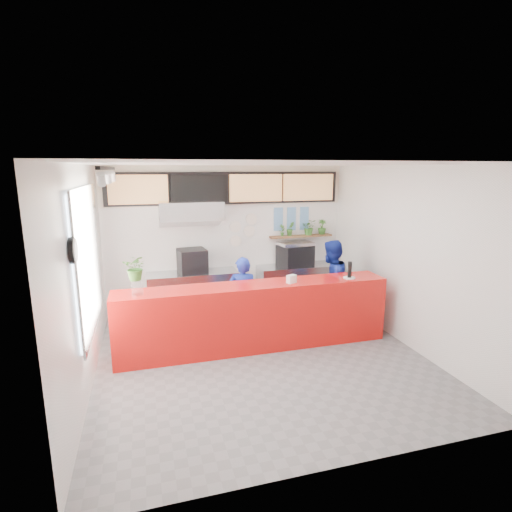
{
  "coord_description": "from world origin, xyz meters",
  "views": [
    {
      "loc": [
        -1.68,
        -5.6,
        2.93
      ],
      "look_at": [
        0.1,
        0.7,
        1.5
      ],
      "focal_mm": 28.0,
      "sensor_mm": 36.0,
      "label": 1
    }
  ],
  "objects_px": {
    "service_counter": "(255,316)",
    "panini_oven": "(192,261)",
    "staff_right": "(330,283)",
    "pepper_mill": "(350,270)",
    "espresso_machine": "(295,255)",
    "staff_center": "(243,298)"
  },
  "relations": [
    {
      "from": "service_counter",
      "to": "espresso_machine",
      "type": "height_order",
      "value": "espresso_machine"
    },
    {
      "from": "service_counter",
      "to": "panini_oven",
      "type": "xyz_separation_m",
      "value": [
        -0.8,
        1.8,
        0.59
      ]
    },
    {
      "from": "panini_oven",
      "to": "espresso_machine",
      "type": "relative_size",
      "value": 0.77
    },
    {
      "from": "staff_right",
      "to": "pepper_mill",
      "type": "height_order",
      "value": "staff_right"
    },
    {
      "from": "service_counter",
      "to": "staff_center",
      "type": "bearing_deg",
      "value": 101.65
    },
    {
      "from": "staff_center",
      "to": "staff_right",
      "type": "bearing_deg",
      "value": -158.42
    },
    {
      "from": "staff_right",
      "to": "pepper_mill",
      "type": "distance_m",
      "value": 0.83
    },
    {
      "from": "service_counter",
      "to": "panini_oven",
      "type": "relative_size",
      "value": 8.53
    },
    {
      "from": "service_counter",
      "to": "pepper_mill",
      "type": "relative_size",
      "value": 16.4
    },
    {
      "from": "espresso_machine",
      "to": "pepper_mill",
      "type": "xyz_separation_m",
      "value": [
        0.26,
        -1.89,
        0.13
      ]
    },
    {
      "from": "staff_right",
      "to": "pepper_mill",
      "type": "bearing_deg",
      "value": 56.39
    },
    {
      "from": "service_counter",
      "to": "pepper_mill",
      "type": "bearing_deg",
      "value": -3.06
    },
    {
      "from": "service_counter",
      "to": "staff_center",
      "type": "height_order",
      "value": "staff_center"
    },
    {
      "from": "service_counter",
      "to": "pepper_mill",
      "type": "height_order",
      "value": "pepper_mill"
    },
    {
      "from": "staff_right",
      "to": "pepper_mill",
      "type": "relative_size",
      "value": 5.96
    },
    {
      "from": "service_counter",
      "to": "panini_oven",
      "type": "bearing_deg",
      "value": 113.91
    },
    {
      "from": "service_counter",
      "to": "staff_right",
      "type": "distance_m",
      "value": 1.79
    },
    {
      "from": "staff_center",
      "to": "staff_right",
      "type": "height_order",
      "value": "staff_right"
    },
    {
      "from": "service_counter",
      "to": "staff_center",
      "type": "distance_m",
      "value": 0.51
    },
    {
      "from": "staff_center",
      "to": "staff_right",
      "type": "relative_size",
      "value": 0.89
    },
    {
      "from": "service_counter",
      "to": "espresso_machine",
      "type": "xyz_separation_m",
      "value": [
        1.4,
        1.8,
        0.57
      ]
    },
    {
      "from": "pepper_mill",
      "to": "panini_oven",
      "type": "bearing_deg",
      "value": 142.38
    }
  ]
}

